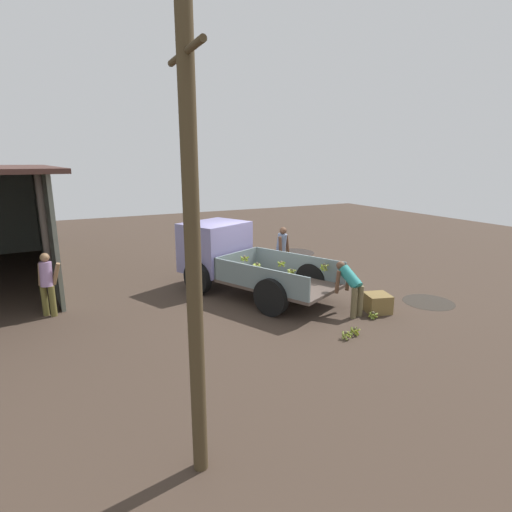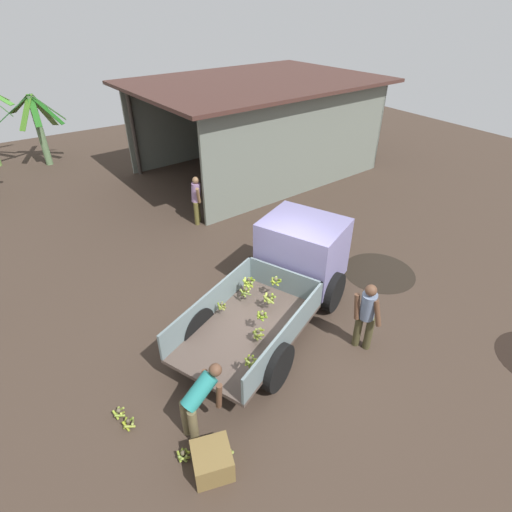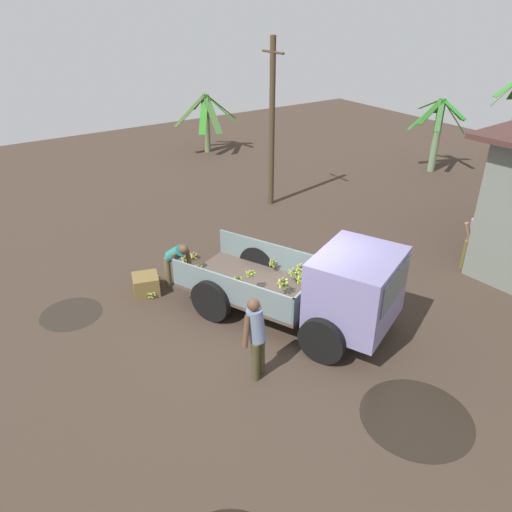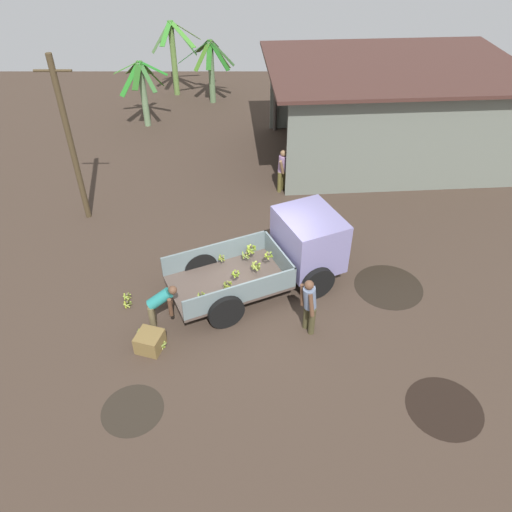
{
  "view_description": "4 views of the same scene",
  "coord_description": "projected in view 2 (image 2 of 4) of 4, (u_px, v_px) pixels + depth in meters",
  "views": [
    {
      "loc": [
        -9.56,
        4.97,
        3.65
      ],
      "look_at": [
        -0.41,
        0.35,
        1.19
      ],
      "focal_mm": 28.0,
      "sensor_mm": 36.0,
      "label": 1
    },
    {
      "loc": [
        -3.9,
        -5.0,
        6.06
      ],
      "look_at": [
        -0.03,
        0.85,
        1.46
      ],
      "focal_mm": 28.0,
      "sensor_mm": 36.0,
      "label": 2
    },
    {
      "loc": [
        6.95,
        -5.22,
        6.18
      ],
      "look_at": [
        -0.73,
        -0.1,
        1.28
      ],
      "focal_mm": 35.0,
      "sensor_mm": 36.0,
      "label": 3
    },
    {
      "loc": [
        -0.14,
        -9.77,
        9.0
      ],
      "look_at": [
        -0.14,
        0.23,
        1.1
      ],
      "focal_mm": 35.0,
      "sensor_mm": 36.0,
      "label": 4
    }
  ],
  "objects": [
    {
      "name": "banana_bunch_on_ground_0",
      "position": [
        129.0,
        423.0,
        6.62
      ],
      "size": [
        0.23,
        0.23,
        0.19
      ],
      "color": "#4D4532",
      "rests_on": "ground"
    },
    {
      "name": "cargo_truck",
      "position": [
        292.0,
        266.0,
        8.89
      ],
      "size": [
        4.86,
        3.5,
        1.89
      ],
      "rotation": [
        0.0,
        0.0,
        0.43
      ],
      "color": "#51423B",
      "rests_on": "ground"
    },
    {
      "name": "banana_bunch_on_ground_2",
      "position": [
        119.0,
        412.0,
        6.79
      ],
      "size": [
        0.21,
        0.21,
        0.18
      ],
      "color": "brown",
      "rests_on": "ground"
    },
    {
      "name": "person_foreground_visitor",
      "position": [
        367.0,
        314.0,
        7.7
      ],
      "size": [
        0.48,
        0.58,
        1.62
      ],
      "rotation": [
        0.0,
        0.0,
        3.7
      ],
      "color": "#413B23",
      "rests_on": "ground"
    },
    {
      "name": "wooden_crate_0",
      "position": [
        212.0,
        461.0,
        5.96
      ],
      "size": [
        0.71,
        0.71,
        0.45
      ],
      "primitive_type": "cube",
      "rotation": [
        0.0,
        0.0,
        4.42
      ],
      "color": "brown",
      "rests_on": "ground"
    },
    {
      "name": "mud_patch_1",
      "position": [
        379.0,
        272.0,
        10.39
      ],
      "size": [
        1.84,
        1.84,
        0.01
      ],
      "primitive_type": "cylinder",
      "color": "black",
      "rests_on": "ground"
    },
    {
      "name": "banana_palm_2",
      "position": [
        328.0,
        102.0,
        19.7
      ],
      "size": [
        1.83,
        2.78,
        2.99
      ],
      "color": "#415A38",
      "rests_on": "ground"
    },
    {
      "name": "banana_bunch_on_ground_3",
      "position": [
        226.0,
        455.0,
        6.14
      ],
      "size": [
        0.27,
        0.27,
        0.21
      ],
      "color": "#453E2D",
      "rests_on": "ground"
    },
    {
      "name": "person_bystander_near_shed",
      "position": [
        197.0,
        198.0,
        12.2
      ],
      "size": [
        0.44,
        0.56,
        1.54
      ],
      "rotation": [
        0.0,
        0.0,
        5.63
      ],
      "color": "brown",
      "rests_on": "ground"
    },
    {
      "name": "warehouse_shed",
      "position": [
        265.0,
        105.0,
        15.3
      ],
      "size": [
        9.44,
        7.06,
        3.47
      ],
      "rotation": [
        0.0,
        0.0,
        0.07
      ],
      "color": "slate",
      "rests_on": "ground"
    },
    {
      "name": "person_worker_loading",
      "position": [
        199.0,
        399.0,
        6.25
      ],
      "size": [
        0.77,
        0.54,
        1.25
      ],
      "rotation": [
        0.0,
        0.0,
        0.16
      ],
      "color": "brown",
      "rests_on": "ground"
    },
    {
      "name": "ground",
      "position": [
        279.0,
        330.0,
        8.61
      ],
      "size": [
        36.0,
        36.0,
        0.0
      ],
      "primitive_type": "plane",
      "color": "#3D3026"
    },
    {
      "name": "banana_palm_3",
      "position": [
        39.0,
        126.0,
        16.16
      ],
      "size": [
        2.61,
        2.23,
        2.84
      ],
      "color": "#5F7D52",
      "rests_on": "ground"
    },
    {
      "name": "banana_bunch_on_ground_1",
      "position": [
        183.0,
        455.0,
        6.17
      ],
      "size": [
        0.21,
        0.21,
        0.18
      ],
      "color": "brown",
      "rests_on": "ground"
    }
  ]
}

